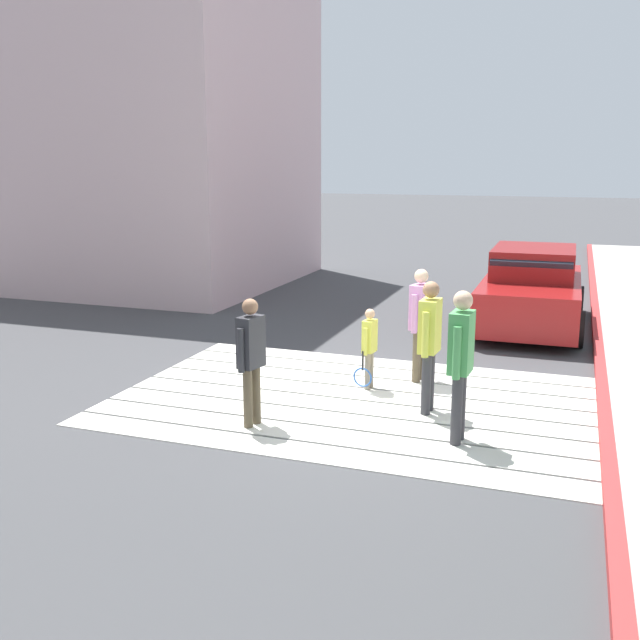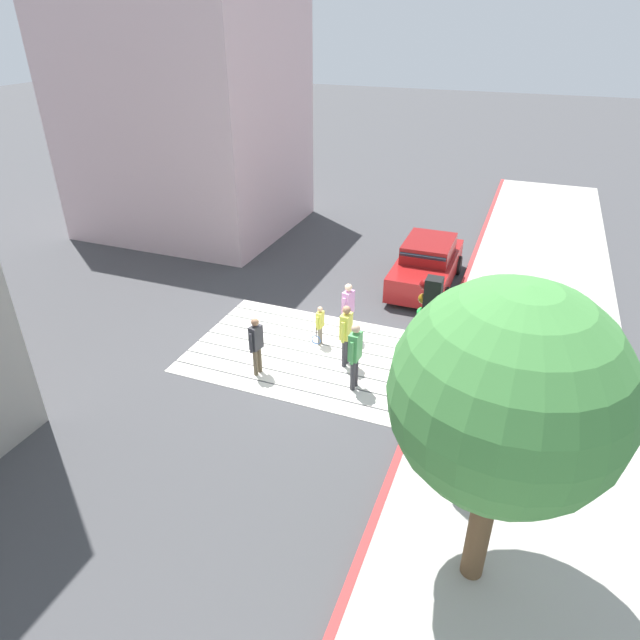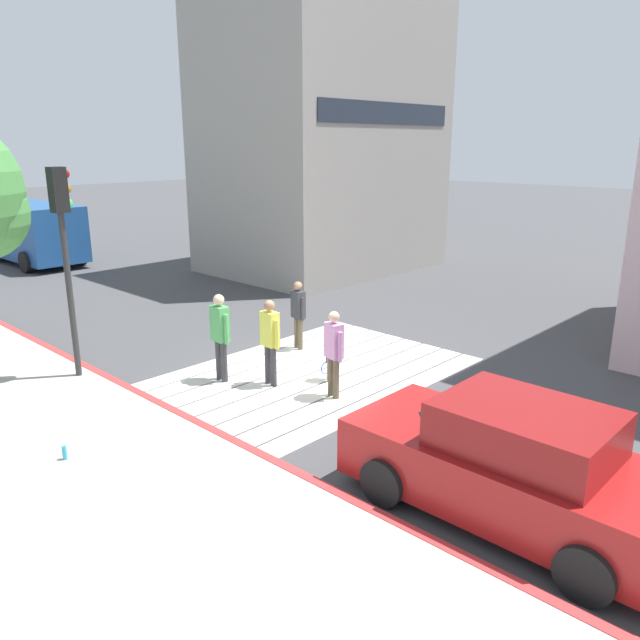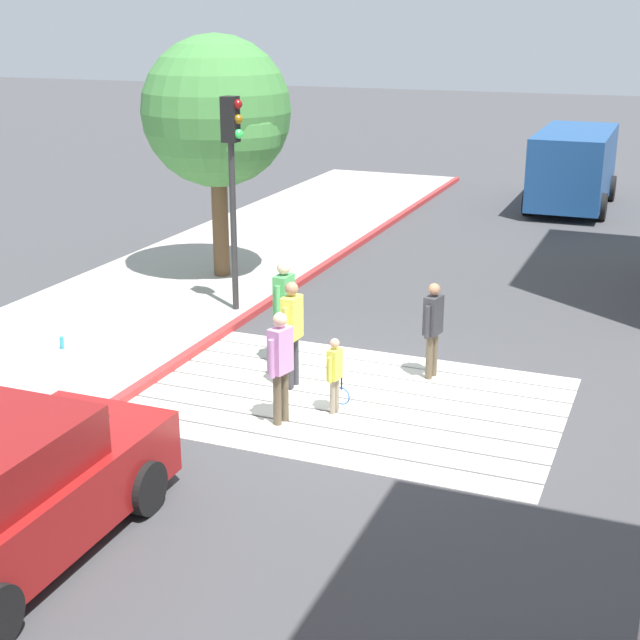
% 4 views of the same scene
% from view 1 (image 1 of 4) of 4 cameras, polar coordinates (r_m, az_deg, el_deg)
% --- Properties ---
extents(ground_plane, '(120.00, 120.00, 0.00)m').
position_cam_1_polar(ground_plane, '(10.01, 2.60, -6.35)').
color(ground_plane, '#424244').
extents(crosswalk_stripes, '(6.40, 4.35, 0.01)m').
position_cam_1_polar(crosswalk_stripes, '(10.01, 2.60, -6.32)').
color(crosswalk_stripes, silver).
rests_on(crosswalk_stripes, ground).
extents(curb_painted, '(0.16, 40.00, 0.13)m').
position_cam_1_polar(curb_painted, '(9.62, 21.63, -7.65)').
color(curb_painted, '#BC3333').
rests_on(curb_painted, ground).
extents(building_far_south, '(8.00, 7.04, 9.08)m').
position_cam_1_polar(building_far_south, '(20.41, -14.46, 15.80)').
color(building_far_south, beige).
rests_on(building_far_south, ground).
extents(car_parked_near_curb, '(2.00, 4.31, 1.57)m').
position_cam_1_polar(car_parked_near_curb, '(14.75, 16.40, 2.25)').
color(car_parked_near_curb, maroon).
rests_on(car_parked_near_curb, ground).
extents(pedestrian_adult_lead, '(0.29, 0.49, 1.70)m').
position_cam_1_polar(pedestrian_adult_lead, '(10.68, 7.93, 0.25)').
color(pedestrian_adult_lead, brown).
rests_on(pedestrian_adult_lead, ground).
extents(pedestrian_adult_trailing, '(0.25, 0.51, 1.75)m').
position_cam_1_polar(pedestrian_adult_trailing, '(9.33, 8.66, -1.38)').
color(pedestrian_adult_trailing, '#333338').
rests_on(pedestrian_adult_trailing, ground).
extents(pedestrian_adult_side, '(0.27, 0.47, 1.61)m').
position_cam_1_polar(pedestrian_adult_side, '(8.82, -5.48, -2.62)').
color(pedestrian_adult_side, brown).
rests_on(pedestrian_adult_side, ground).
extents(pedestrian_teen_behind, '(0.25, 0.53, 1.81)m').
position_cam_1_polar(pedestrian_teen_behind, '(8.39, 11.07, -2.79)').
color(pedestrian_teen_behind, '#333338').
rests_on(pedestrian_teen_behind, ground).
extents(pedestrian_child_with_racket, '(0.28, 0.38, 1.18)m').
position_cam_1_polar(pedestrian_child_with_racket, '(10.30, 3.90, -2.00)').
color(pedestrian_child_with_racket, gray).
rests_on(pedestrian_child_with_racket, ground).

